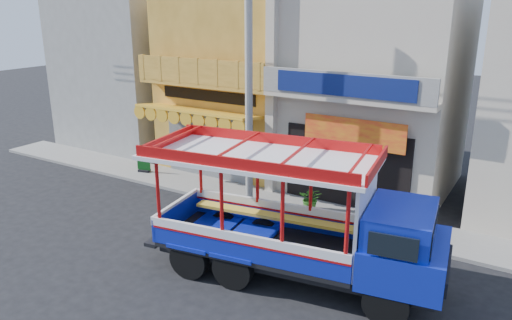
% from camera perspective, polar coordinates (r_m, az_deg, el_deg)
% --- Properties ---
extents(ground, '(90.00, 90.00, 0.00)m').
position_cam_1_polar(ground, '(15.34, -4.18, -10.14)').
color(ground, black).
rests_on(ground, ground).
extents(sidewalk, '(30.00, 2.00, 0.12)m').
position_cam_1_polar(sidewalk, '(18.40, 3.05, -5.04)').
color(sidewalk, slate).
rests_on(sidewalk, ground).
extents(shophouse_left, '(6.00, 7.50, 8.24)m').
position_cam_1_polar(shophouse_left, '(22.64, -1.00, 9.88)').
color(shophouse_left, '#AF7926').
rests_on(shophouse_left, ground).
extents(shophouse_right, '(6.00, 6.75, 8.24)m').
position_cam_1_polar(shophouse_right, '(20.12, 13.78, 8.43)').
color(shophouse_right, '#C0B19E').
rests_on(shophouse_right, ground).
extents(party_pilaster, '(0.35, 0.30, 8.00)m').
position_cam_1_polar(party_pilaster, '(18.49, 1.75, 7.82)').
color(party_pilaster, '#C0B19E').
rests_on(party_pilaster, ground).
extents(filler_building_left, '(6.00, 6.00, 7.60)m').
position_cam_1_polar(filler_building_left, '(27.06, -13.79, 9.98)').
color(filler_building_left, gray).
rests_on(filler_building_left, ground).
extents(utility_pole, '(28.00, 0.26, 9.00)m').
position_cam_1_polar(utility_pole, '(16.94, -0.40, 10.47)').
color(utility_pole, gray).
rests_on(utility_pole, ground).
extents(songthaew_truck, '(8.06, 3.55, 3.63)m').
position_cam_1_polar(songthaew_truck, '(12.91, 6.68, -7.11)').
color(songthaew_truck, black).
rests_on(songthaew_truck, ground).
extents(green_sign, '(0.59, 0.39, 0.90)m').
position_cam_1_polar(green_sign, '(22.07, -12.71, -0.37)').
color(green_sign, black).
rests_on(green_sign, sidewalk).
extents(potted_plant_a, '(0.94, 0.86, 0.87)m').
position_cam_1_polar(potted_plant_a, '(17.64, 6.30, -4.40)').
color(potted_plant_a, '#2A651D').
rests_on(potted_plant_a, sidewalk).
extents(potted_plant_b, '(0.69, 0.70, 1.00)m').
position_cam_1_polar(potted_plant_b, '(16.84, 13.72, -5.69)').
color(potted_plant_b, '#2A651D').
rests_on(potted_plant_b, sidewalk).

